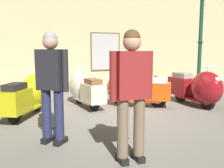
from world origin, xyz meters
name	(u,v)px	position (x,y,z in m)	size (l,w,h in m)	color
ground_plane	(122,112)	(0.00, 0.00, 0.00)	(60.00, 60.00, 0.00)	slate
showroom_back_wall	(77,39)	(-0.13, 3.82, 1.85)	(18.00, 0.63, 3.69)	#CCB784
scooter_0	(30,94)	(-2.00, 0.56, 0.47)	(1.23, 1.70, 1.03)	black
scooter_1	(83,88)	(-0.65, 1.02, 0.45)	(0.67, 1.67, 0.99)	black
scooter_2	(133,89)	(0.49, 0.44, 0.45)	(1.60, 1.24, 0.98)	black
scooter_3	(198,88)	(2.01, -0.19, 0.48)	(0.58, 1.75, 1.06)	black
lamppost	(201,34)	(2.92, 0.87, 1.89)	(0.32, 0.32, 3.19)	#144728
visitor_0	(131,87)	(-0.93, -2.38, 0.98)	(0.57, 0.28, 1.69)	black
visitor_1	(52,80)	(-1.76, -1.37, 0.99)	(0.45, 0.44, 1.71)	black
info_stanchion	(47,106)	(-1.75, -0.53, 0.41)	(0.34, 0.28, 0.99)	#333338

